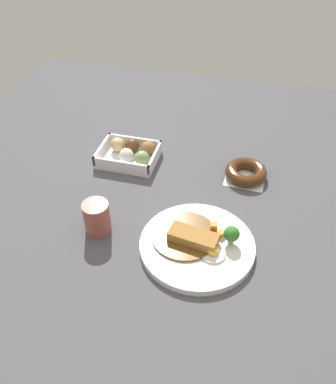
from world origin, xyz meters
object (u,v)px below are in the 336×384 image
at_px(donut_box, 131,153).
at_px(coffee_mug, 97,218).
at_px(chocolate_ring_donut, 246,172).
at_px(curry_plate, 197,244).

xyz_separation_m(donut_box, coffee_mug, (-0.02, 0.31, 0.02)).
bearing_deg(coffee_mug, donut_box, -87.11).
xyz_separation_m(chocolate_ring_donut, coffee_mug, (0.34, 0.31, 0.03)).
bearing_deg(chocolate_ring_donut, coffee_mug, 42.41).
bearing_deg(donut_box, chocolate_ring_donut, -179.53).
relative_size(curry_plate, coffee_mug, 3.21).
distance_m(chocolate_ring_donut, coffee_mug, 0.46).
bearing_deg(coffee_mug, chocolate_ring_donut, -137.59).
xyz_separation_m(curry_plate, chocolate_ring_donut, (-0.08, -0.31, 0.00)).
height_order(curry_plate, chocolate_ring_donut, curry_plate).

